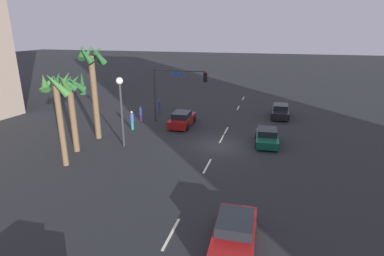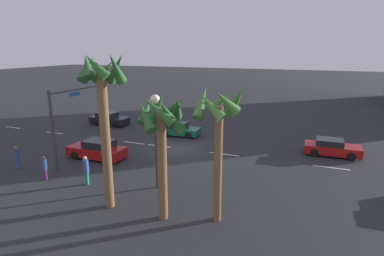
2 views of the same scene
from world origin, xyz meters
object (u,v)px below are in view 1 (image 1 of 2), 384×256
Objects in this scene: car_0 at (234,234)px; traffic_signal at (173,85)px; pedestrian_1 at (132,120)px; palm_tree_2 at (70,92)px; car_4 at (182,119)px; palm_tree_0 at (58,96)px; car_1 at (267,137)px; car_3 at (280,111)px; streetlamp at (121,99)px; palm_tree_1 at (93,72)px; pedestrian_0 at (141,113)px; pedestrian_2 at (159,106)px.

car_0 is 20.21m from traffic_signal.
pedestrian_1 is 0.29× the size of palm_tree_2.
traffic_signal is (0.94, 1.24, 3.24)m from car_4.
palm_tree_0 reaches higher than car_0.
car_1 is at bearing -3.76° from car_0.
car_3 is 0.67× the size of palm_tree_2.
palm_tree_1 is at bearing 68.21° from streetlamp.
car_0 is 21.32m from pedestrian_0.
traffic_signal reaches higher than car_3.
palm_tree_2 is (-12.74, 2.22, 3.95)m from pedestrian_2.
pedestrian_0 is (7.32, 1.72, -3.22)m from streetlamp.
palm_tree_2 is at bearing 178.62° from palm_tree_1.
car_0 is 2.62× the size of pedestrian_0.
car_0 is 1.05× the size of car_1.
pedestrian_1 is 1.13× the size of pedestrian_2.
car_3 is 0.63× the size of palm_tree_0.
traffic_signal reaches higher than pedestrian_0.
palm_tree_1 reaches higher than traffic_signal.
palm_tree_1 reaches higher than pedestrian_0.
car_1 is 12.62m from streetlamp.
pedestrian_0 is at bearing -8.74° from palm_tree_2.
palm_tree_2 reaches higher than streetlamp.
pedestrian_2 reaches higher than car_3.
palm_tree_0 is at bearing 139.48° from car_3.
pedestrian_1 is at bearing 87.46° from car_1.
car_4 is 0.78× the size of traffic_signal.
streetlamp is 0.84× the size of palm_tree_0.
car_4 is at bearing -95.43° from pedestrian_0.
streetlamp reaches higher than car_3.
car_4 is 5.03m from pedestrian_1.
traffic_signal reaches higher than car_0.
car_3 is 0.52× the size of palm_tree_1.
palm_tree_2 reaches higher than traffic_signal.
traffic_signal reaches higher than car_1.
palm_tree_2 is (-5.78, 14.69, 4.23)m from car_1.
car_3 is at bearing -53.50° from palm_tree_1.
car_4 is 13.31m from palm_tree_0.
pedestrian_2 is at bearing 43.13° from traffic_signal.
pedestrian_0 is (-5.54, 14.36, 0.21)m from car_3.
pedestrian_0 reaches higher than car_0.
palm_tree_2 is (-8.89, 6.18, 4.15)m from car_4.
car_0 is at bearing 176.24° from car_1.
car_0 is at bearing -144.62° from pedestrian_0.
palm_tree_1 reaches higher than car_3.
car_3 is at bearing -58.52° from pedestrian_1.
car_0 is 0.74× the size of streetlamp.
palm_tree_1 reaches higher than pedestrian_1.
streetlamp is 3.80m from palm_tree_1.
palm_tree_1 is (-3.09, 1.78, 4.95)m from pedestrian_1.
palm_tree_1 reaches higher than pedestrian_2.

